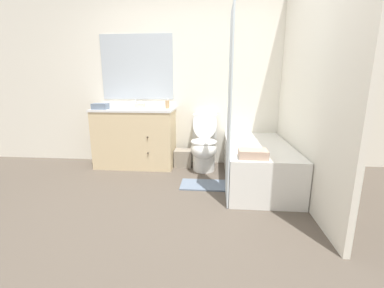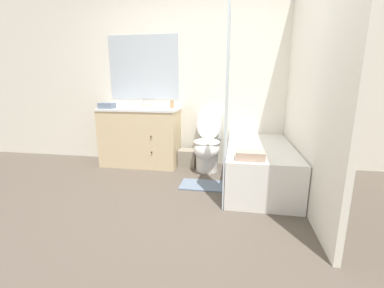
{
  "view_description": "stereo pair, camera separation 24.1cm",
  "coord_description": "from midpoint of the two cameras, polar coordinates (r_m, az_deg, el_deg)",
  "views": [
    {
      "loc": [
        0.41,
        -2.17,
        1.22
      ],
      "look_at": [
        0.14,
        0.76,
        0.52
      ],
      "focal_mm": 24.0,
      "sensor_mm": 36.0,
      "label": 1
    },
    {
      "loc": [
        0.65,
        -2.14,
        1.22
      ],
      "look_at": [
        0.14,
        0.76,
        0.52
      ],
      "focal_mm": 24.0,
      "sensor_mm": 36.0,
      "label": 2
    }
  ],
  "objects": [
    {
      "name": "bathtub",
      "position": [
        3.27,
        12.26,
        -4.18
      ],
      "size": [
        0.76,
        1.52,
        0.49
      ],
      "color": "white",
      "rests_on": "ground_plane"
    },
    {
      "name": "toilet",
      "position": [
        3.63,
        0.81,
        -0.32
      ],
      "size": [
        0.36,
        0.64,
        0.85
      ],
      "color": "white",
      "rests_on": "ground_plane"
    },
    {
      "name": "bath_towel_folded",
      "position": [
        2.6,
        10.82,
        -2.15
      ],
      "size": [
        0.28,
        0.2,
        0.08
      ],
      "color": "tan",
      "rests_on": "bathtub"
    },
    {
      "name": "soap_dispenser",
      "position": [
        3.76,
        -7.35,
        8.78
      ],
      "size": [
        0.06,
        0.06,
        0.14
      ],
      "color": "tan",
      "rests_on": "vanity_cabinet"
    },
    {
      "name": "ground_plane",
      "position": [
        2.53,
        -7.84,
        -15.48
      ],
      "size": [
        14.0,
        14.0,
        0.0
      ],
      "primitive_type": "plane",
      "color": "brown"
    },
    {
      "name": "wastebasket",
      "position": [
        3.84,
        -3.8,
        -3.15
      ],
      "size": [
        0.25,
        0.21,
        0.25
      ],
      "color": "gray",
      "rests_on": "ground_plane"
    },
    {
      "name": "sink_faucet",
      "position": [
        4.0,
        -13.77,
        8.39
      ],
      "size": [
        0.14,
        0.12,
        0.12
      ],
      "color": "silver",
      "rests_on": "vanity_cabinet"
    },
    {
      "name": "wall_back",
      "position": [
        3.91,
        -2.8,
        13.91
      ],
      "size": [
        8.0,
        0.06,
        2.5
      ],
      "color": "white",
      "rests_on": "ground_plane"
    },
    {
      "name": "vanity_cabinet",
      "position": [
        3.9,
        -14.23,
        1.44
      ],
      "size": [
        1.15,
        0.54,
        0.86
      ],
      "color": "beige",
      "rests_on": "ground_plane"
    },
    {
      "name": "wall_right",
      "position": [
        3.12,
        21.21,
        13.12
      ],
      "size": [
        0.05,
        2.7,
        2.5
      ],
      "color": "white",
      "rests_on": "ground_plane"
    },
    {
      "name": "tissue_box",
      "position": [
        3.87,
        -13.24,
        8.31
      ],
      "size": [
        0.12,
        0.13,
        0.1
      ],
      "color": "beige",
      "rests_on": "vanity_cabinet"
    },
    {
      "name": "shower_curtain",
      "position": [
        2.59,
        5.67,
        7.47
      ],
      "size": [
        0.01,
        0.49,
        1.9
      ],
      "color": "silver",
      "rests_on": "ground_plane"
    },
    {
      "name": "hand_towel_folded",
      "position": [
        3.88,
        -21.41,
        7.8
      ],
      "size": [
        0.21,
        0.16,
        0.08
      ],
      "color": "slate",
      "rests_on": "vanity_cabinet"
    },
    {
      "name": "bath_mat",
      "position": [
        3.16,
        0.54,
        -9.09
      ],
      "size": [
        0.57,
        0.34,
        0.02
      ],
      "color": "slate",
      "rests_on": "ground_plane"
    }
  ]
}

